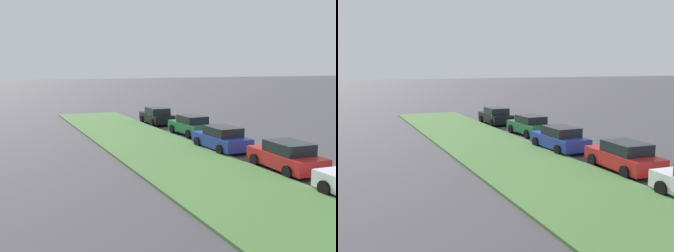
# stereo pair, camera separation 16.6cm
# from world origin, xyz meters

# --- Properties ---
(grass_median) EXTENTS (60.00, 6.00, 0.12)m
(grass_median) POSITION_xyz_m (10.00, 6.20, 0.06)
(grass_median) COLOR #477238
(grass_median) RESTS_ON ground
(parked_car_red) EXTENTS (4.37, 2.15, 1.47)m
(parked_car_red) POSITION_xyz_m (13.05, 2.17, 0.72)
(parked_car_red) COLOR red
(parked_car_red) RESTS_ON ground
(parked_car_blue) EXTENTS (4.34, 2.09, 1.47)m
(parked_car_blue) POSITION_xyz_m (18.59, 2.58, 0.72)
(parked_car_blue) COLOR #23389E
(parked_car_blue) RESTS_ON ground
(parked_car_green) EXTENTS (4.34, 2.10, 1.47)m
(parked_car_green) POSITION_xyz_m (24.24, 1.83, 0.72)
(parked_car_green) COLOR #1E6B38
(parked_car_green) RESTS_ON ground
(parked_car_black) EXTENTS (4.33, 2.08, 1.47)m
(parked_car_black) POSITION_xyz_m (30.50, 2.10, 0.72)
(parked_car_black) COLOR black
(parked_car_black) RESTS_ON ground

